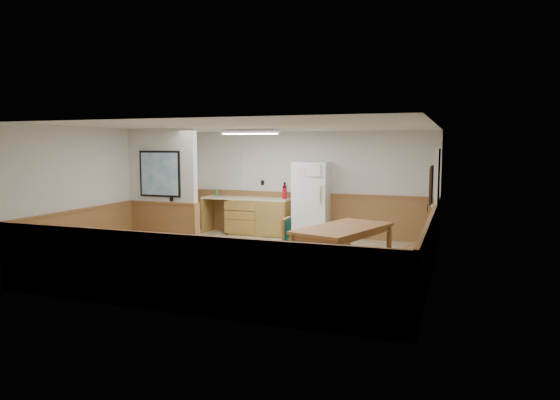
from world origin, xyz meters
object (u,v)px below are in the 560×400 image
at_px(refrigerator, 311,200).
at_px(dining_chair, 292,237).
at_px(fire_extinguisher, 285,192).
at_px(dining_bench, 414,255).
at_px(dining_table, 343,232).
at_px(soap_bottle, 217,193).

bearing_deg(refrigerator, dining_chair, -85.10).
relative_size(refrigerator, fire_extinguisher, 4.47).
bearing_deg(dining_bench, refrigerator, 146.24).
xyz_separation_m(dining_table, dining_chair, (-0.96, 0.04, -0.17)).
relative_size(refrigerator, dining_bench, 1.06).
height_order(refrigerator, fire_extinguisher, refrigerator).
bearing_deg(dining_bench, dining_chair, -170.22).
height_order(dining_table, fire_extinguisher, fire_extinguisher).
bearing_deg(soap_bottle, dining_chair, -42.31).
distance_m(dining_table, fire_extinguisher, 3.36).
bearing_deg(dining_table, refrigerator, 135.38).
xyz_separation_m(dining_bench, soap_bottle, (-5.02, 2.69, 0.65)).
bearing_deg(dining_table, fire_extinguisher, 145.29).
bearing_deg(fire_extinguisher, dining_bench, -26.64).
xyz_separation_m(dining_chair, fire_extinguisher, (-1.05, 2.61, 0.58)).
bearing_deg(soap_bottle, dining_table, -34.65).
bearing_deg(dining_chair, refrigerator, 96.21).
xyz_separation_m(refrigerator, dining_chair, (0.37, -2.54, -0.40)).
bearing_deg(refrigerator, dining_bench, -49.46).
distance_m(refrigerator, dining_chair, 2.60).
height_order(dining_bench, soap_bottle, soap_bottle).
height_order(dining_table, dining_chair, dining_chair).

